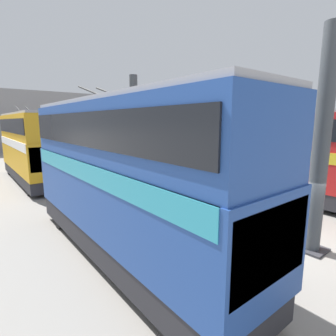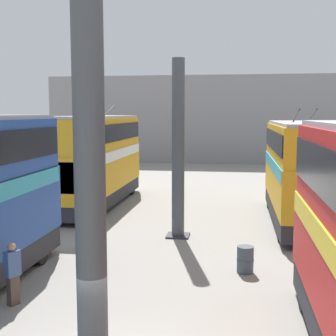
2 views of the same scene
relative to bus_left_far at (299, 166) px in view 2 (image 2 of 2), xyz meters
name	(u,v)px [view 2 (image 2 of 2)]	position (x,y,z in m)	size (l,w,h in m)	color
depot_back_wall	(214,120)	(26.64, 5.41, 1.85)	(0.50, 36.00, 9.28)	gray
support_column_near	(91,209)	(-15.27, 5.41, 0.89)	(0.97, 0.97, 7.59)	#42474C
support_column_far	(178,152)	(-3.23, 5.41, 0.89)	(0.97, 0.97, 7.59)	#42474C
bus_left_far	(299,166)	(0.00, 0.00, 0.00)	(10.01, 2.54, 5.51)	black
bus_right_far	(97,155)	(2.86, 10.82, 0.14)	(11.16, 2.54, 5.77)	black
person_by_right_row	(13,272)	(-11.11, 9.03, -1.84)	(0.48, 0.40, 1.77)	#473D33
oil_drum	(245,260)	(-7.49, 2.61, -2.34)	(0.58, 0.58, 0.90)	#424C56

